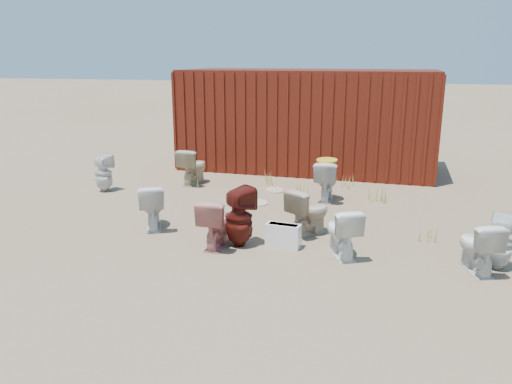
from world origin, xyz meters
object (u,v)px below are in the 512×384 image
(toilet_front_maroon, at_px, (239,217))
(toilet_back_beige_right, at_px, (309,212))
(shipping_container, at_px, (307,120))
(toilet_front_pink, at_px, (217,222))
(loose_tank, at_px, (283,236))
(toilet_front_e, at_px, (478,246))
(toilet_back_yellowlid, at_px, (326,181))
(toilet_front_a, at_px, (152,206))
(toilet_back_e, at_px, (500,242))
(toilet_back_beige_left, at_px, (193,166))
(toilet_back_a, at_px, (103,173))
(toilet_front_c, at_px, (342,232))

(toilet_front_maroon, relative_size, toilet_back_beige_right, 1.19)
(shipping_container, height_order, toilet_front_pink, shipping_container)
(loose_tank, bearing_deg, toilet_front_pink, -161.58)
(toilet_front_maroon, xyz_separation_m, toilet_back_beige_right, (0.89, 0.76, -0.07))
(toilet_front_e, bearing_deg, toilet_back_yellowlid, -70.41)
(toilet_back_yellowlid, bearing_deg, loose_tank, 82.53)
(toilet_back_yellowlid, relative_size, loose_tank, 1.56)
(toilet_front_e, bearing_deg, toilet_front_a, -25.31)
(shipping_container, relative_size, loose_tank, 12.00)
(toilet_front_a, distance_m, toilet_back_e, 5.10)
(shipping_container, height_order, toilet_back_yellowlid, shipping_container)
(toilet_front_e, xyz_separation_m, toilet_back_beige_left, (-5.32, 3.30, 0.05))
(toilet_back_a, bearing_deg, loose_tank, 173.21)
(toilet_back_yellowlid, bearing_deg, toilet_back_beige_left, -11.88)
(toilet_back_a, distance_m, toilet_back_beige_left, 1.88)
(toilet_front_c, relative_size, toilet_back_a, 0.92)
(toilet_front_a, relative_size, toilet_front_maroon, 0.83)
(toilet_front_c, height_order, loose_tank, toilet_front_c)
(shipping_container, xyz_separation_m, toilet_back_e, (3.54, -5.49, -0.84))
(toilet_front_pink, xyz_separation_m, toilet_back_e, (3.81, 0.25, -0.00))
(shipping_container, xyz_separation_m, toilet_front_e, (3.26, -5.65, -0.86))
(toilet_front_a, relative_size, toilet_front_pink, 1.00)
(toilet_front_pink, distance_m, toilet_front_c, 1.80)
(toilet_front_e, height_order, toilet_back_beige_left, toilet_back_beige_left)
(toilet_front_c, distance_m, toilet_back_beige_right, 0.94)
(toilet_back_e, bearing_deg, loose_tank, 18.17)
(toilet_front_pink, relative_size, toilet_back_beige_right, 0.99)
(toilet_front_pink, bearing_deg, toilet_front_a, -21.42)
(toilet_back_beige_left, bearing_deg, toilet_back_e, 157.64)
(toilet_front_maroon, distance_m, toilet_back_e, 3.51)
(toilet_back_a, height_order, toilet_back_e, toilet_back_a)
(toilet_front_maroon, relative_size, toilet_back_beige_left, 1.13)
(toilet_back_beige_right, height_order, loose_tank, toilet_back_beige_right)
(toilet_back_beige_left, bearing_deg, toilet_front_pink, 124.76)
(shipping_container, distance_m, toilet_back_beige_right, 5.02)
(toilet_front_a, height_order, toilet_back_a, toilet_back_a)
(toilet_front_a, distance_m, toilet_back_yellowlid, 3.43)
(toilet_front_a, xyz_separation_m, toilet_front_maroon, (1.59, -0.39, 0.08))
(toilet_back_beige_right, height_order, toilet_back_yellowlid, toilet_back_yellowlid)
(toilet_front_maroon, distance_m, toilet_back_beige_left, 3.89)
(toilet_back_yellowlid, relative_size, toilet_back_e, 1.07)
(toilet_front_pink, bearing_deg, toilet_back_yellowlid, -112.78)
(shipping_container, relative_size, toilet_back_beige_right, 8.07)
(toilet_back_a, distance_m, loose_tank, 4.75)
(loose_tank, bearing_deg, toilet_back_a, 158.74)
(shipping_container, height_order, toilet_back_beige_right, shipping_container)
(toilet_back_e, relative_size, loose_tank, 1.46)
(shipping_container, bearing_deg, toilet_back_yellowlid, -72.38)
(toilet_front_a, relative_size, toilet_front_c, 1.04)
(toilet_front_maroon, height_order, toilet_back_yellowlid, toilet_front_maroon)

